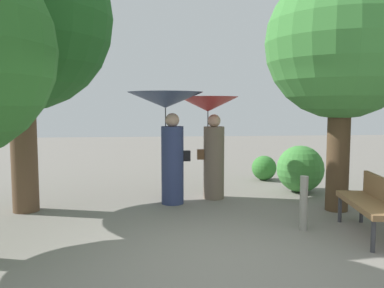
# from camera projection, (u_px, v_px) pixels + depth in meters

# --- Properties ---
(ground_plane) EXTENTS (40.00, 40.00, 0.00)m
(ground_plane) POSITION_uv_depth(u_px,v_px,m) (220.00, 258.00, 4.87)
(ground_plane) COLOR slate
(person_left) EXTENTS (1.42, 1.42, 2.12)m
(person_left) POSITION_uv_depth(u_px,v_px,m) (168.00, 120.00, 7.45)
(person_left) COLOR navy
(person_left) RESTS_ON ground
(person_right) EXTENTS (1.21, 1.21, 2.05)m
(person_right) POSITION_uv_depth(u_px,v_px,m) (210.00, 126.00, 7.89)
(person_right) COLOR #6B5B4C
(person_right) RESTS_ON ground
(park_bench) EXTENTS (0.72, 1.56, 0.83)m
(park_bench) POSITION_uv_depth(u_px,v_px,m) (374.00, 201.00, 5.65)
(park_bench) COLOR #38383D
(park_bench) RESTS_ON ground
(tree_near_left) EXTENTS (3.17, 3.17, 5.53)m
(tree_near_left) POSITION_uv_depth(u_px,v_px,m) (18.00, 1.00, 6.71)
(tree_near_left) COLOR brown
(tree_near_left) RESTS_ON ground
(tree_near_right) EXTENTS (2.64, 2.64, 4.80)m
(tree_near_right) POSITION_uv_depth(u_px,v_px,m) (342.00, 28.00, 6.81)
(tree_near_right) COLOR #4C3823
(tree_near_right) RESTS_ON ground
(bush_path_left) EXTENTS (1.01, 1.01, 1.01)m
(bush_path_left) POSITION_uv_depth(u_px,v_px,m) (300.00, 169.00, 8.59)
(bush_path_left) COLOR #428C3D
(bush_path_left) RESTS_ON ground
(bush_path_right) EXTENTS (0.62, 0.62, 0.62)m
(bush_path_right) POSITION_uv_depth(u_px,v_px,m) (264.00, 168.00, 10.01)
(bush_path_right) COLOR #387F33
(bush_path_right) RESTS_ON ground
(path_marker_post) EXTENTS (0.12, 0.12, 0.82)m
(path_marker_post) POSITION_uv_depth(u_px,v_px,m) (304.00, 203.00, 5.92)
(path_marker_post) COLOR gray
(path_marker_post) RESTS_ON ground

